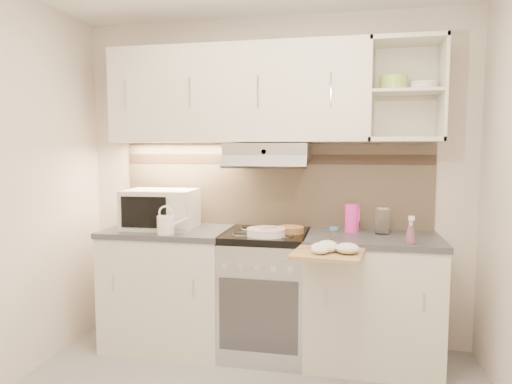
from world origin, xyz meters
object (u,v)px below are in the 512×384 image
electric_range (266,293)px  watering_can (167,224)px  spray_bottle (411,232)px  glass_jar (382,220)px  plate_stack (266,232)px  microwave (161,209)px  cutting_board (328,254)px  pink_pitcher (352,218)px

electric_range → watering_can: size_ratio=3.78×
electric_range → spray_bottle: bearing=-12.8°
watering_can → glass_jar: (1.49, 0.31, 0.03)m
electric_range → plate_stack: 0.49m
plate_stack → microwave: bearing=170.4°
plate_stack → spray_bottle: (0.94, -0.08, 0.05)m
plate_stack → glass_jar: 0.83m
spray_bottle → cutting_board: size_ratio=0.47×
microwave → pink_pitcher: 1.43m
electric_range → watering_can: bearing=-161.8°
plate_stack → glass_jar: (0.79, 0.23, 0.07)m
microwave → spray_bottle: size_ratio=2.83×
watering_can → pink_pitcher: (1.28, 0.36, 0.03)m
pink_pitcher → watering_can: bearing=-154.4°
pink_pitcher → cutting_board: pink_pitcher is taller
watering_can → plate_stack: watering_can is taller
microwave → cutting_board: 1.38m
watering_can → plate_stack: bearing=6.4°
pink_pitcher → cutting_board: (-0.14, -0.62, -0.13)m
plate_stack → electric_range: bearing=100.7°
glass_jar → spray_bottle: (0.15, -0.31, -0.02)m
watering_can → pink_pitcher: 1.33m
pink_pitcher → spray_bottle: bearing=-34.6°
glass_jar → cutting_board: glass_jar is taller
pink_pitcher → glass_jar: (0.21, -0.05, -0.00)m
cutting_board → electric_range: bearing=141.0°
watering_can → cutting_board: size_ratio=0.58×
watering_can → spray_bottle: 1.64m
microwave → plate_stack: bearing=-12.4°
plate_stack → spray_bottle: size_ratio=1.41×
pink_pitcher → glass_jar: size_ratio=1.05×
electric_range → cutting_board: size_ratio=2.21×
electric_range → cutting_board: bearing=-45.9°
spray_bottle → plate_stack: bearing=-178.4°
pink_pitcher → cutting_board: size_ratio=0.50×
cutting_board → spray_bottle: bearing=34.3°
pink_pitcher → glass_jar: 0.21m
pink_pitcher → spray_bottle: (0.36, -0.36, -0.03)m
electric_range → glass_jar: (0.82, 0.09, 0.55)m
microwave → glass_jar: microwave is taller
spray_bottle → cutting_board: spray_bottle is taller
watering_can → electric_range: bearing=17.8°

